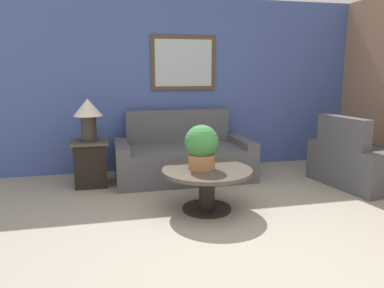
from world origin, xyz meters
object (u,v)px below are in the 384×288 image
(coffee_table, at_px, (207,180))
(potted_plant_on_table, at_px, (202,146))
(side_table, at_px, (91,163))
(couch_main, at_px, (183,158))
(armchair, at_px, (359,163))
(table_lamp, at_px, (88,114))

(coffee_table, distance_m, potted_plant_on_table, 0.39)
(side_table, height_order, potted_plant_on_table, potted_plant_on_table)
(coffee_table, distance_m, side_table, 1.78)
(couch_main, relative_size, armchair, 1.50)
(couch_main, height_order, coffee_table, couch_main)
(side_table, relative_size, potted_plant_on_table, 1.26)
(coffee_table, bearing_deg, potted_plant_on_table, 156.61)
(couch_main, relative_size, table_lamp, 3.43)
(side_table, relative_size, table_lamp, 1.10)
(table_lamp, bearing_deg, coffee_table, -43.86)
(coffee_table, height_order, side_table, side_table)
(coffee_table, height_order, table_lamp, table_lamp)
(coffee_table, bearing_deg, couch_main, 89.94)
(table_lamp, bearing_deg, potted_plant_on_table, -44.59)
(couch_main, height_order, armchair, same)
(coffee_table, bearing_deg, table_lamp, 136.14)
(side_table, xyz_separation_m, table_lamp, (-0.00, 0.00, 0.66))
(armchair, height_order, table_lamp, table_lamp)
(armchair, distance_m, table_lamp, 3.68)
(coffee_table, relative_size, side_table, 1.62)
(side_table, xyz_separation_m, potted_plant_on_table, (1.23, -1.21, 0.41))
(armchair, relative_size, table_lamp, 2.28)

